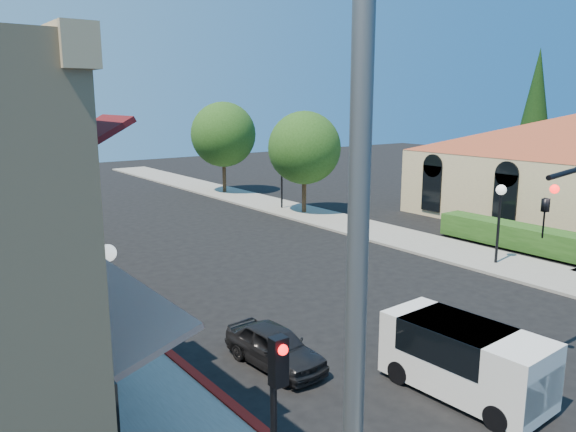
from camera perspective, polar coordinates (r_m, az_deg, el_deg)
sidewalk_right at (r=39.78m, az=-2.88°, el=1.46°), size 3.50×50.00×0.12m
curb_red_strip at (r=16.48m, az=-11.69°, el=-14.10°), size 0.25×10.00×0.06m
hedge at (r=29.52m, az=22.12°, el=-3.13°), size 1.40×8.00×1.10m
conifer_far at (r=47.27m, az=23.83°, el=9.80°), size 3.20×3.20×11.00m
street_tree_a at (r=35.26m, az=1.67°, el=6.94°), size 4.56×4.56×6.48m
street_tree_b at (r=43.51m, az=-6.59°, el=8.22°), size 4.94×4.94×7.02m
secondary_signal at (r=9.82m, az=-1.17°, el=-17.48°), size 0.28×0.42×3.32m
cobra_streetlight at (r=5.54m, az=9.62°, el=-7.78°), size 3.60×0.25×9.31m
lamppost_left_near at (r=14.95m, az=-17.70°, el=-5.87°), size 0.44×0.44×3.57m
lamppost_left_far at (r=28.29m, az=-27.07°, el=1.50°), size 0.44×0.44×3.57m
lamppost_right_near at (r=25.77m, az=20.74°, el=1.15°), size 0.44×0.44×3.57m
lamppost_right_far at (r=36.81m, az=-0.64°, el=4.86°), size 0.44×0.44×3.57m
white_van at (r=14.66m, az=17.69°, el=-13.40°), size 1.93×4.08×1.77m
parked_car_a at (r=15.61m, az=-1.36°, el=-13.10°), size 1.52×3.38×1.13m
parked_car_b at (r=25.91m, az=-20.30°, el=-3.70°), size 1.39×3.45×1.11m
parked_car_c at (r=32.33m, az=-21.20°, el=-0.82°), size 1.63×3.84×1.10m
parked_car_d at (r=36.09m, az=-22.90°, el=0.26°), size 2.11×4.00×1.07m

